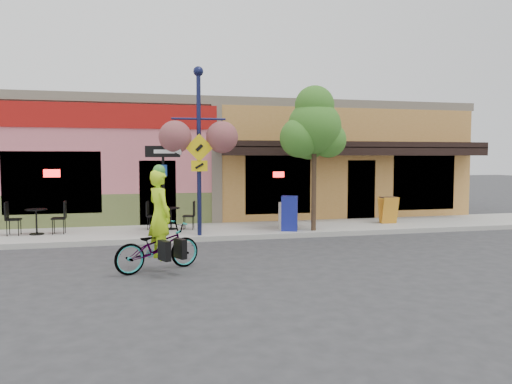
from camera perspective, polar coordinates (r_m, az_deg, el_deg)
ground at (r=14.25m, az=1.77°, el=-5.74°), size 90.00×90.00×0.00m
sidewalk at (r=16.15m, az=-0.14°, el=-4.31°), size 24.00×3.00×0.15m
curb at (r=14.76m, az=1.20°, el=-5.10°), size 24.00×0.12×0.15m
building at (r=21.37m, az=-3.64°, el=3.56°), size 18.20×8.20×4.50m
bicycle at (r=10.83m, az=-11.17°, el=-6.20°), size 2.04×1.40×1.01m
cyclist_rider at (r=10.76m, az=-10.94°, el=-3.88°), size 0.70×0.82×1.90m
lamp_post at (r=14.45m, az=-6.54°, el=4.63°), size 1.58×0.70×4.85m
one_way_sign at (r=14.43m, az=-10.53°, el=0.08°), size 1.01×0.44×2.58m
cafe_set_left at (r=15.92m, az=-23.81°, el=-2.72°), size 1.65×0.84×0.98m
cafe_set_right at (r=15.85m, az=-9.71°, el=-2.62°), size 1.63×1.08×0.90m
newspaper_box_blue at (r=15.39m, az=3.85°, el=-2.45°), size 0.60×0.57×1.07m
newspaper_box_grey at (r=15.61m, az=3.46°, el=-2.76°), size 0.40×0.37×0.85m
street_tree at (r=15.40m, az=6.65°, el=3.91°), size 2.27×2.27×4.49m
sandwich_board at (r=17.53m, az=15.11°, el=-2.05°), size 0.56×0.42×0.91m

